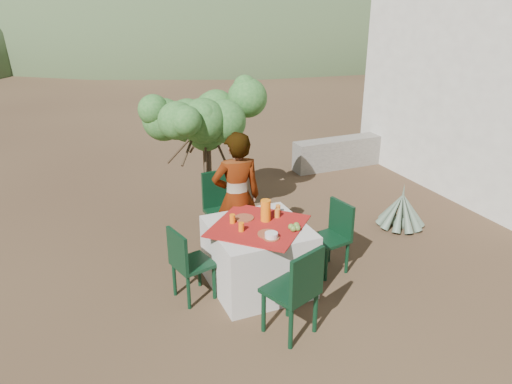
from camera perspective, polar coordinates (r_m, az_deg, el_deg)
ground at (r=5.54m, az=-0.48°, el=-12.34°), size 160.00×160.00×0.00m
table at (r=5.59m, az=0.26°, el=-7.34°), size 1.30×1.30×0.76m
chair_far at (r=6.40m, az=-3.77°, el=-1.63°), size 0.48×0.48×1.00m
chair_near at (r=4.78m, az=4.68°, el=-10.96°), size 0.57×0.57×0.95m
chair_left at (r=5.37m, az=-7.89°, el=-7.87°), size 0.47×0.47×0.84m
chair_right at (r=5.94m, az=8.88°, el=-4.72°), size 0.46×0.46×0.85m
person at (r=5.97m, az=-2.21°, el=-0.68°), size 0.64×0.45×1.63m
shrub_tree at (r=6.93m, az=-5.43°, el=7.66°), size 1.51×1.49×1.78m
agave at (r=7.31m, az=16.27°, el=-2.06°), size 0.68×0.67×0.72m
stone_wall at (r=9.73m, az=11.48°, el=4.69°), size 2.60×0.35×0.55m
hill_near_right at (r=42.61m, az=-4.45°, el=18.02°), size 48.00×48.00×20.00m
hill_far_center at (r=56.34m, az=-26.61°, el=16.90°), size 60.00×60.00×24.00m
hill_far_right at (r=58.44m, az=7.95°, el=19.03°), size 36.00×36.00×14.00m
plate_far at (r=5.57m, az=-1.38°, el=-2.99°), size 0.22×0.22×0.01m
plate_near at (r=5.22m, az=1.36°, el=-4.82°), size 0.22×0.22×0.01m
glass_far at (r=5.46m, az=-2.70°, el=-3.07°), size 0.06×0.06×0.10m
glass_near at (r=5.27m, az=-1.69°, el=-4.01°), size 0.06×0.06×0.10m
juice_pitcher at (r=5.47m, az=1.11°, el=-2.12°), size 0.11×0.11×0.24m
bowl_plate at (r=5.15m, az=1.76°, el=-5.25°), size 0.17×0.17×0.01m
white_bowl at (r=5.13m, az=1.76°, el=-4.94°), size 0.14×0.14×0.05m
jar_left at (r=5.59m, az=2.44°, el=-2.43°), size 0.06×0.06×0.10m
jar_right at (r=5.71m, az=2.53°, el=-1.90°), size 0.06×0.06×0.09m
napkin_holder at (r=5.56m, az=1.28°, el=-2.64°), size 0.07×0.04×0.08m
fruit_cluster at (r=5.31m, az=4.43°, el=-4.02°), size 0.13×0.12×0.07m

